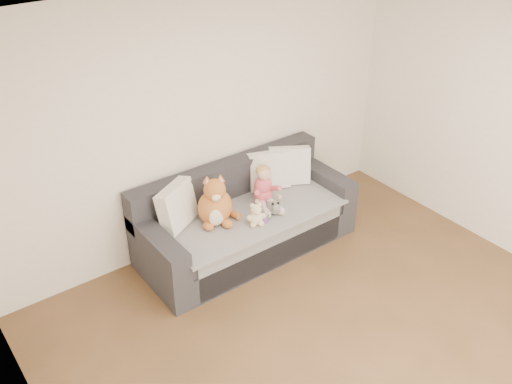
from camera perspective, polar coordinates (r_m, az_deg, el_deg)
room_shell at (r=4.13m, az=10.54°, el=-2.47°), size 5.00×5.00×5.00m
sofa at (r=5.77m, az=-1.13°, el=-2.94°), size 2.20×0.94×0.85m
cushion_left at (r=5.38m, az=-7.92°, el=-1.40°), size 0.49×0.39×0.43m
cushion_right_back at (r=5.93m, az=1.31°, el=2.18°), size 0.47×0.33×0.41m
cushion_right_front at (r=6.04m, az=3.36°, el=2.67°), size 0.47×0.39×0.41m
toddler at (r=5.67m, az=0.85°, el=0.40°), size 0.29×0.43×0.42m
plush_cat at (r=5.39m, az=-4.08°, el=-1.27°), size 0.40×0.37×0.53m
teddy_bear at (r=5.39m, az=0.01°, el=-2.40°), size 0.18×0.15×0.24m
plush_cow at (r=5.56m, az=1.81°, el=-1.58°), size 0.14×0.20×0.16m
sippy_cup at (r=5.44m, az=0.84°, el=-2.53°), size 0.10×0.08×0.11m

